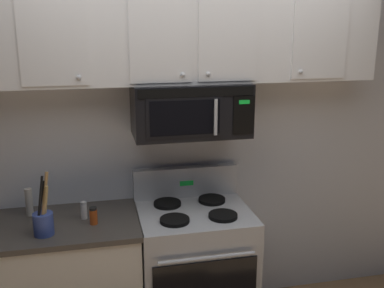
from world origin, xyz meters
name	(u,v)px	position (x,y,z in m)	size (l,w,h in m)	color
back_wall	(183,133)	(0.00, 0.79, 1.35)	(5.20, 0.10, 2.70)	silver
stove_range	(194,268)	(0.00, 0.42, 0.47)	(0.76, 0.69, 1.12)	#B7BABF
over_range_microwave	(190,109)	(0.00, 0.54, 1.58)	(0.76, 0.43, 0.35)	black
upper_cabinets	(189,39)	(0.00, 0.57, 2.02)	(2.50, 0.36, 0.55)	silver
counter_segment	(70,284)	(-0.84, 0.43, 0.45)	(0.93, 0.65, 0.90)	white
utensil_crock_blue	(43,221)	(-0.95, 0.28, 0.99)	(0.12, 0.12, 0.38)	#384C9E
salt_shaker	(84,210)	(-0.72, 0.46, 0.96)	(0.04, 0.04, 0.12)	white
pepper_mill	(29,202)	(-1.07, 0.59, 0.99)	(0.05, 0.05, 0.19)	#B7B2A8
spice_jar	(93,216)	(-0.66, 0.36, 0.96)	(0.05, 0.05, 0.11)	#C64C19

